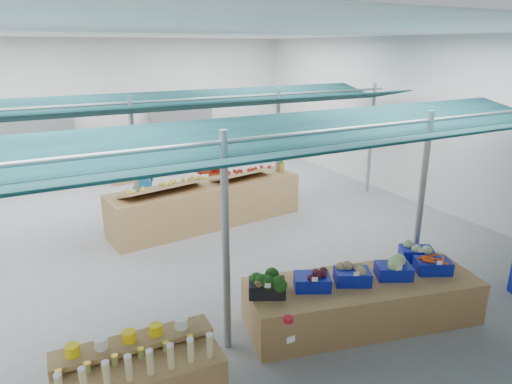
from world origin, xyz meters
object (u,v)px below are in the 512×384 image
veg_counter (362,301)px  fruit_counter (208,204)px  vendor_left (142,182)px  vendor_right (212,172)px

veg_counter → fruit_counter: 4.77m
vendor_left → veg_counter: bearing=100.6°
veg_counter → fruit_counter: (-0.47, 4.74, 0.15)m
veg_counter → vendor_right: (0.13, 5.84, 0.56)m
veg_counter → vendor_right: bearing=102.7°
vendor_left → vendor_right: 1.80m
veg_counter → vendor_left: size_ratio=1.91×
veg_counter → vendor_right: size_ratio=1.91×
fruit_counter → vendor_right: (0.60, 1.10, 0.42)m
vendor_right → fruit_counter: bearing=56.0°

